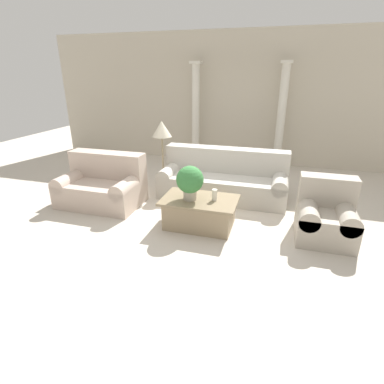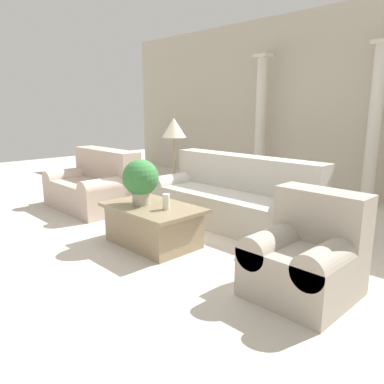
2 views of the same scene
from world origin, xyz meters
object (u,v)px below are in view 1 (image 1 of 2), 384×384
Objects in this scene: sofa_long at (223,179)px; armchair at (326,215)px; loveseat at (103,185)px; potted_plant at (190,181)px; floor_lamp at (162,132)px; coffee_table at (200,212)px.

armchair is at bearing -33.37° from sofa_long.
potted_plant reaches higher than loveseat.
loveseat is 1.03× the size of floor_lamp.
floor_lamp is 3.24m from armchair.
potted_plant is at bearing -13.17° from loveseat.
potted_plant reaches higher than armchair.
armchair is (1.70, -1.12, -0.00)m from sofa_long.
sofa_long and loveseat have the same top height.
coffee_table is at bearing 20.00° from potted_plant.
floor_lamp is at bearing 125.49° from potted_plant.
floor_lamp reaches higher than potted_plant.
loveseat is 1.65× the size of armchair.
coffee_table is 2.20× the size of potted_plant.
floor_lamp is at bearing 179.65° from sofa_long.
coffee_table is 1.33× the size of armchair.
loveseat is 1.87m from potted_plant.
sofa_long is 1.71× the size of floor_lamp.
sofa_long is at bearing 79.35° from potted_plant.
sofa_long is 1.32m from coffee_table.
coffee_table is 0.54m from potted_plant.
sofa_long is 2.74× the size of armchair.
armchair is (1.81, 0.19, 0.11)m from coffee_table.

